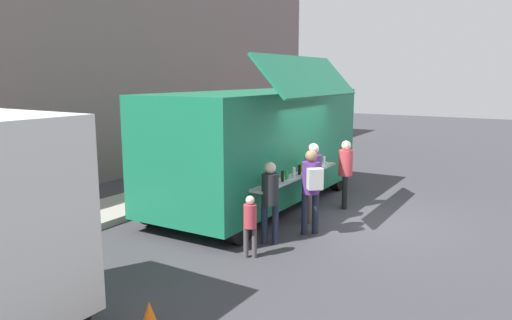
# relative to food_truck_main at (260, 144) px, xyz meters

# --- Properties ---
(ground_plane) EXTENTS (60.00, 60.00, 0.00)m
(ground_plane) POSITION_rel_food_truck_main_xyz_m (0.01, -2.51, -1.55)
(ground_plane) COLOR #38383D
(curb_strip) EXTENTS (28.00, 1.60, 0.15)m
(curb_strip) POSITION_rel_food_truck_main_xyz_m (-4.00, 2.62, -1.48)
(curb_strip) COLOR #9E998E
(curb_strip) RESTS_ON ground
(food_truck_main) EXTENTS (6.56, 3.25, 3.61)m
(food_truck_main) POSITION_rel_food_truck_main_xyz_m (0.00, 0.00, 0.00)
(food_truck_main) COLOR #19734D
(food_truck_main) RESTS_ON ground
(trash_bin) EXTENTS (0.60, 0.60, 0.86)m
(trash_bin) POSITION_rel_food_truck_main_xyz_m (4.35, 2.32, -1.12)
(trash_bin) COLOR #2F5C37
(trash_bin) RESTS_ON ground
(customer_front_ordering) EXTENTS (0.36, 0.36, 1.76)m
(customer_front_ordering) POSITION_rel_food_truck_main_xyz_m (-0.63, -1.72, -0.50)
(customer_front_ordering) COLOR #4F483E
(customer_front_ordering) RESTS_ON ground
(customer_mid_with_backpack) EXTENTS (0.54, 0.53, 1.73)m
(customer_mid_with_backpack) POSITION_rel_food_truck_main_xyz_m (-1.41, -2.03, -0.49)
(customer_mid_with_backpack) COLOR #202536
(customer_mid_with_backpack) RESTS_ON ground
(customer_rear_waiting) EXTENTS (0.33, 0.33, 1.60)m
(customer_rear_waiting) POSITION_rel_food_truck_main_xyz_m (-2.32, -1.60, -0.59)
(customer_rear_waiting) COLOR #1D2339
(customer_rear_waiting) RESTS_ON ground
(customer_extra_browsing) EXTENTS (0.34, 0.34, 1.66)m
(customer_extra_browsing) POSITION_rel_food_truck_main_xyz_m (0.84, -1.91, -0.56)
(customer_extra_browsing) COLOR black
(customer_extra_browsing) RESTS_ON ground
(child_near_queue) EXTENTS (0.23, 0.23, 1.13)m
(child_near_queue) POSITION_rel_food_truck_main_xyz_m (-3.11, -1.64, -0.87)
(child_near_queue) COLOR #4B4546
(child_near_queue) RESTS_ON ground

